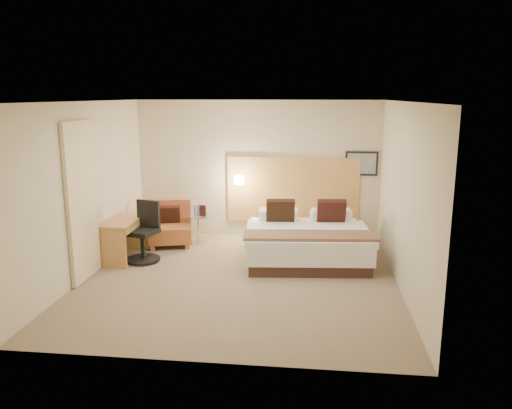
# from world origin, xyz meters

# --- Properties ---
(floor) EXTENTS (4.80, 5.00, 0.02)m
(floor) POSITION_xyz_m (0.00, 0.00, -0.01)
(floor) COLOR #816F57
(floor) RESTS_ON ground
(ceiling) EXTENTS (4.80, 5.00, 0.02)m
(ceiling) POSITION_xyz_m (0.00, 0.00, 2.71)
(ceiling) COLOR silver
(ceiling) RESTS_ON floor
(wall_back) EXTENTS (4.80, 0.02, 2.70)m
(wall_back) POSITION_xyz_m (0.00, 2.51, 1.35)
(wall_back) COLOR beige
(wall_back) RESTS_ON floor
(wall_front) EXTENTS (4.80, 0.02, 2.70)m
(wall_front) POSITION_xyz_m (0.00, -2.51, 1.35)
(wall_front) COLOR beige
(wall_front) RESTS_ON floor
(wall_left) EXTENTS (0.02, 5.00, 2.70)m
(wall_left) POSITION_xyz_m (-2.41, 0.00, 1.35)
(wall_left) COLOR beige
(wall_left) RESTS_ON floor
(wall_right) EXTENTS (0.02, 5.00, 2.70)m
(wall_right) POSITION_xyz_m (2.41, 0.00, 1.35)
(wall_right) COLOR beige
(wall_right) RESTS_ON floor
(headboard_panel) EXTENTS (2.60, 0.04, 1.30)m
(headboard_panel) POSITION_xyz_m (0.70, 2.47, 0.95)
(headboard_panel) COLOR tan
(headboard_panel) RESTS_ON wall_back
(art_frame) EXTENTS (0.62, 0.03, 0.47)m
(art_frame) POSITION_xyz_m (2.02, 2.48, 1.50)
(art_frame) COLOR black
(art_frame) RESTS_ON wall_back
(art_canvas) EXTENTS (0.54, 0.01, 0.39)m
(art_canvas) POSITION_xyz_m (2.02, 2.46, 1.50)
(art_canvas) COLOR gray
(art_canvas) RESTS_ON wall_back
(lamp_arm) EXTENTS (0.02, 0.12, 0.02)m
(lamp_arm) POSITION_xyz_m (-0.35, 2.42, 1.15)
(lamp_arm) COLOR silver
(lamp_arm) RESTS_ON wall_back
(lamp_shade) EXTENTS (0.15, 0.15, 0.15)m
(lamp_shade) POSITION_xyz_m (-0.35, 2.36, 1.15)
(lamp_shade) COLOR #FFEDC6
(lamp_shade) RESTS_ON wall_back
(curtain) EXTENTS (0.06, 0.90, 2.42)m
(curtain) POSITION_xyz_m (-2.36, -0.25, 1.22)
(curtain) COLOR beige
(curtain) RESTS_ON wall_left
(bottle_a) EXTENTS (0.07, 0.07, 0.19)m
(bottle_a) POSITION_xyz_m (-1.13, 1.86, 0.64)
(bottle_a) COLOR #879FD1
(bottle_a) RESTS_ON side_table
(bottle_b) EXTENTS (0.07, 0.07, 0.19)m
(bottle_b) POSITION_xyz_m (-1.07, 1.89, 0.64)
(bottle_b) COLOR #7D9BC2
(bottle_b) RESTS_ON side_table
(menu_folder) EXTENTS (0.13, 0.06, 0.21)m
(menu_folder) POSITION_xyz_m (-0.96, 1.77, 0.65)
(menu_folder) COLOR #361716
(menu_folder) RESTS_ON side_table
(bed) EXTENTS (2.22, 2.17, 1.01)m
(bed) POSITION_xyz_m (1.01, 1.12, 0.33)
(bed) COLOR #3A221D
(bed) RESTS_ON floor
(lounge_chair) EXTENTS (0.93, 0.86, 0.83)m
(lounge_chair) POSITION_xyz_m (-1.57, 1.65, 0.33)
(lounge_chair) COLOR tan
(lounge_chair) RESTS_ON floor
(side_table) EXTENTS (0.54, 0.54, 0.54)m
(side_table) POSITION_xyz_m (-1.07, 1.82, 0.30)
(side_table) COLOR silver
(side_table) RESTS_ON floor
(desk) EXTENTS (0.52, 1.13, 0.71)m
(desk) POSITION_xyz_m (-2.11, 0.77, 0.56)
(desk) COLOR #BE794A
(desk) RESTS_ON floor
(desk_chair) EXTENTS (0.72, 0.72, 1.02)m
(desk_chair) POSITION_xyz_m (-1.75, 0.69, 0.42)
(desk_chair) COLOR black
(desk_chair) RESTS_ON floor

